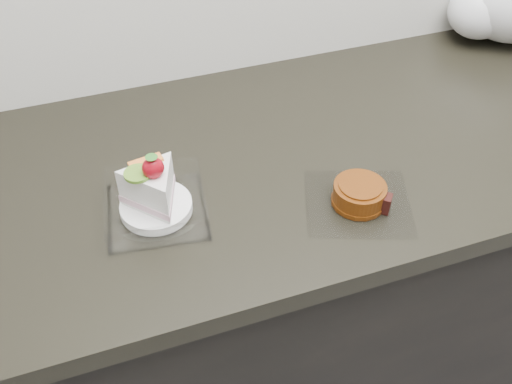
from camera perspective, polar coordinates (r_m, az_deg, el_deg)
counter at (r=1.45m, az=7.59°, el=-8.53°), size 2.04×0.64×0.90m
cake_tray at (r=0.95m, az=-10.09°, el=-0.55°), size 0.18×0.18×0.13m
mooncake_wrap at (r=0.98m, az=10.34°, el=-0.40°), size 0.23×0.22×0.04m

